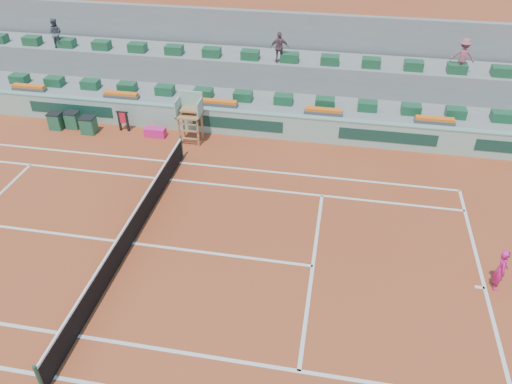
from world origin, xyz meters
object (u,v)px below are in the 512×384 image
umpire_chair (190,111)px  drink_cooler_a (89,125)px  player_bag (155,132)px  tennis_player (501,269)px

umpire_chair → drink_cooler_a: 5.25m
umpire_chair → drink_cooler_a: size_ratio=2.86×
player_bag → drink_cooler_a: bearing=-175.9°
player_bag → drink_cooler_a: size_ratio=1.19×
umpire_chair → drink_cooler_a: umpire_chair is taller
umpire_chair → tennis_player: 14.28m
drink_cooler_a → tennis_player: tennis_player is taller
tennis_player → player_bag: bearing=152.1°
umpire_chair → tennis_player: umpire_chair is taller
drink_cooler_a → tennis_player: size_ratio=0.37×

